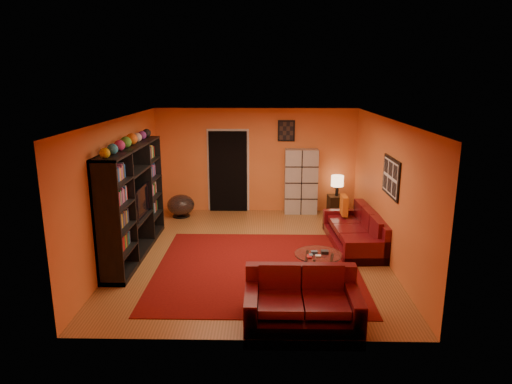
{
  "coord_description": "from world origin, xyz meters",
  "views": [
    {
      "loc": [
        0.22,
        -8.29,
        3.33
      ],
      "look_at": [
        0.06,
        0.1,
        1.21
      ],
      "focal_mm": 32.0,
      "sensor_mm": 36.0,
      "label": 1
    }
  ],
  "objects_px": {
    "sofa": "(359,232)",
    "table_lamp": "(337,181)",
    "entertainment_unit": "(133,201)",
    "side_table": "(336,205)",
    "tv": "(137,202)",
    "storage_cabinet": "(301,182)",
    "bowl_chair": "(181,205)",
    "loveseat": "(302,300)",
    "coffee_table": "(318,256)"
  },
  "relations": [
    {
      "from": "coffee_table",
      "to": "table_lamp",
      "type": "bearing_deg",
      "value": 76.62
    },
    {
      "from": "loveseat",
      "to": "table_lamp",
      "type": "height_order",
      "value": "table_lamp"
    },
    {
      "from": "sofa",
      "to": "tv",
      "type": "bearing_deg",
      "value": -177.98
    },
    {
      "from": "side_table",
      "to": "table_lamp",
      "type": "bearing_deg",
      "value": 180.0
    },
    {
      "from": "side_table",
      "to": "table_lamp",
      "type": "distance_m",
      "value": 0.61
    },
    {
      "from": "loveseat",
      "to": "coffee_table",
      "type": "relative_size",
      "value": 2.0
    },
    {
      "from": "coffee_table",
      "to": "sofa",
      "type": "bearing_deg",
      "value": 56.73
    },
    {
      "from": "entertainment_unit",
      "to": "tv",
      "type": "distance_m",
      "value": 0.11
    },
    {
      "from": "sofa",
      "to": "bowl_chair",
      "type": "bearing_deg",
      "value": 151.08
    },
    {
      "from": "bowl_chair",
      "to": "entertainment_unit",
      "type": "bearing_deg",
      "value": -100.53
    },
    {
      "from": "coffee_table",
      "to": "storage_cabinet",
      "type": "bearing_deg",
      "value": 90.2
    },
    {
      "from": "tv",
      "to": "sofa",
      "type": "distance_m",
      "value": 4.44
    },
    {
      "from": "storage_cabinet",
      "to": "table_lamp",
      "type": "relative_size",
      "value": 3.21
    },
    {
      "from": "entertainment_unit",
      "to": "tv",
      "type": "relative_size",
      "value": 2.95
    },
    {
      "from": "bowl_chair",
      "to": "table_lamp",
      "type": "height_order",
      "value": "table_lamp"
    },
    {
      "from": "entertainment_unit",
      "to": "loveseat",
      "type": "height_order",
      "value": "entertainment_unit"
    },
    {
      "from": "sofa",
      "to": "table_lamp",
      "type": "height_order",
      "value": "table_lamp"
    },
    {
      "from": "sofa",
      "to": "coffee_table",
      "type": "bearing_deg",
      "value": -126.74
    },
    {
      "from": "coffee_table",
      "to": "storage_cabinet",
      "type": "distance_m",
      "value": 3.83
    },
    {
      "from": "side_table",
      "to": "loveseat",
      "type": "bearing_deg",
      "value": -103.92
    },
    {
      "from": "tv",
      "to": "bowl_chair",
      "type": "distance_m",
      "value": 2.45
    },
    {
      "from": "tv",
      "to": "table_lamp",
      "type": "relative_size",
      "value": 2.02
    },
    {
      "from": "tv",
      "to": "bowl_chair",
      "type": "xyz_separation_m",
      "value": [
        0.4,
        2.31,
        -0.72
      ]
    },
    {
      "from": "tv",
      "to": "sofa",
      "type": "xyz_separation_m",
      "value": [
        4.36,
        0.42,
        -0.73
      ]
    },
    {
      "from": "tv",
      "to": "sofa",
      "type": "height_order",
      "value": "tv"
    },
    {
      "from": "entertainment_unit",
      "to": "side_table",
      "type": "relative_size",
      "value": 6.0
    },
    {
      "from": "loveseat",
      "to": "bowl_chair",
      "type": "bearing_deg",
      "value": 28.22
    },
    {
      "from": "tv",
      "to": "table_lamp",
      "type": "distance_m",
      "value": 4.92
    },
    {
      "from": "entertainment_unit",
      "to": "sofa",
      "type": "bearing_deg",
      "value": 6.67
    },
    {
      "from": "sofa",
      "to": "table_lamp",
      "type": "distance_m",
      "value": 2.17
    },
    {
      "from": "entertainment_unit",
      "to": "bowl_chair",
      "type": "height_order",
      "value": "entertainment_unit"
    },
    {
      "from": "entertainment_unit",
      "to": "table_lamp",
      "type": "distance_m",
      "value": 5.01
    },
    {
      "from": "tv",
      "to": "storage_cabinet",
      "type": "relative_size",
      "value": 0.63
    },
    {
      "from": "tv",
      "to": "loveseat",
      "type": "relative_size",
      "value": 0.63
    },
    {
      "from": "entertainment_unit",
      "to": "table_lamp",
      "type": "xyz_separation_m",
      "value": [
        4.27,
        2.61,
        -0.19
      ]
    },
    {
      "from": "storage_cabinet",
      "to": "side_table",
      "type": "bearing_deg",
      "value": -12.83
    },
    {
      "from": "tv",
      "to": "entertainment_unit",
      "type": "bearing_deg",
      "value": 152.66
    },
    {
      "from": "loveseat",
      "to": "storage_cabinet",
      "type": "xyz_separation_m",
      "value": [
        0.37,
        5.21,
        0.53
      ]
    },
    {
      "from": "entertainment_unit",
      "to": "side_table",
      "type": "bearing_deg",
      "value": 31.37
    },
    {
      "from": "sofa",
      "to": "table_lamp",
      "type": "bearing_deg",
      "value": 90.28
    },
    {
      "from": "coffee_table",
      "to": "bowl_chair",
      "type": "distance_m",
      "value": 4.52
    },
    {
      "from": "sofa",
      "to": "loveseat",
      "type": "xyz_separation_m",
      "value": [
        -1.38,
        -2.93,
        -0.0
      ]
    },
    {
      "from": "bowl_chair",
      "to": "table_lamp",
      "type": "bearing_deg",
      "value": 3.04
    },
    {
      "from": "entertainment_unit",
      "to": "coffee_table",
      "type": "relative_size",
      "value": 3.73
    },
    {
      "from": "entertainment_unit",
      "to": "side_table",
      "type": "xyz_separation_m",
      "value": [
        4.27,
        2.61,
        -0.8
      ]
    },
    {
      "from": "sofa",
      "to": "side_table",
      "type": "relative_size",
      "value": 4.45
    },
    {
      "from": "bowl_chair",
      "to": "side_table",
      "type": "xyz_separation_m",
      "value": [
        3.83,
        0.2,
        -0.04
      ]
    },
    {
      "from": "loveseat",
      "to": "entertainment_unit",
      "type": "bearing_deg",
      "value": 51.47
    },
    {
      "from": "entertainment_unit",
      "to": "storage_cabinet",
      "type": "xyz_separation_m",
      "value": [
        3.4,
        2.8,
        -0.24
      ]
    },
    {
      "from": "table_lamp",
      "to": "bowl_chair",
      "type": "bearing_deg",
      "value": -176.96
    }
  ]
}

